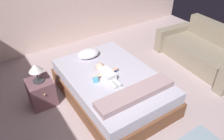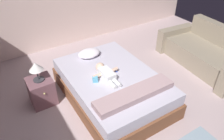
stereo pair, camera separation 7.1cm
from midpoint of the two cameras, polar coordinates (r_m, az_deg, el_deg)
The scene contains 10 objects.
ground_plane at distance 3.43m, azimuth 4.69°, elevation -14.05°, with size 8.00×8.00×0.00m, color #B69FA1.
bed at distance 3.70m, azimuth 0.55°, elevation -4.41°, with size 1.41×2.07×0.48m.
pillow at distance 4.02m, azimuth -5.63°, elevation 4.46°, with size 0.42×0.31×0.14m.
baby at distance 3.48m, azimuth -1.10°, elevation -0.84°, with size 0.47×0.63×0.15m.
toothbrush at distance 3.65m, azimuth 0.84°, elevation -0.04°, with size 0.08×0.15×0.02m.
couch at distance 5.00m, azimuth 24.35°, elevation 4.15°, with size 1.15×2.00×0.81m.
nightstand at distance 3.78m, azimuth -17.73°, elevation -5.41°, with size 0.39×0.42×0.47m.
lamp at distance 3.51m, azimuth -19.09°, elevation 0.54°, with size 0.22×0.22×0.33m.
blanket at distance 3.13m, azimuth 6.74°, elevation -6.38°, with size 1.27×0.29×0.10m.
toy_block at distance 3.39m, azimuth -3.91°, elevation -2.47°, with size 0.11×0.11×0.08m.
Camera 2 is at (-1.38, -1.77, 2.59)m, focal length 34.28 mm.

